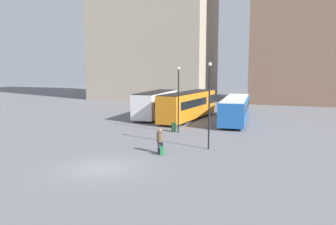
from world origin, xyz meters
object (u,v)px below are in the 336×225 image
object	(u,v)px
bus_2	(235,108)
trash_bin	(174,127)
lamp_post_0	(209,99)
lamp_post_1	(178,95)
bus_1	(189,104)
suitcase	(162,150)
bus_0	(156,103)
traveler	(160,138)

from	to	relation	value
bus_2	trash_bin	size ratio (longest dim) A/B	14.44
lamp_post_0	lamp_post_1	distance (m)	6.70
lamp_post_1	trash_bin	xyz separation A→B (m)	(-0.53, 0.33, -3.15)
bus_1	suitcase	xyz separation A→B (m)	(2.92, -16.30, -1.44)
bus_0	lamp_post_0	bearing A→B (deg)	-147.08
suitcase	lamp_post_1	bearing A→B (deg)	-1.40
suitcase	bus_2	bearing A→B (deg)	-20.70
bus_1	lamp_post_1	size ratio (longest dim) A/B	2.03
bus_0	lamp_post_0	size ratio (longest dim) A/B	1.55
bus_1	bus_2	size ratio (longest dim) A/B	1.02
traveler	lamp_post_1	distance (m)	8.12
bus_1	suitcase	bearing A→B (deg)	-163.97
lamp_post_0	trash_bin	size ratio (longest dim) A/B	7.56
bus_2	lamp_post_1	distance (m)	9.57
trash_bin	bus_0	bearing A→B (deg)	122.41
bus_0	suitcase	distance (m)	18.05
bus_1	lamp_post_1	world-z (taller)	lamp_post_1
bus_2	lamp_post_0	bearing A→B (deg)	176.20
bus_0	trash_bin	distance (m)	9.73
traveler	lamp_post_1	bearing A→B (deg)	-3.34
trash_bin	bus_2	bearing A→B (deg)	60.67
bus_1	trash_bin	distance (m)	8.11
bus_0	suitcase	xyz separation A→B (m)	(7.20, -16.50, -1.40)
lamp_post_1	bus_2	bearing A→B (deg)	64.49
bus_0	lamp_post_1	distance (m)	10.37
bus_1	traveler	distance (m)	16.13
bus_2	lamp_post_0	world-z (taller)	lamp_post_0
lamp_post_0	lamp_post_1	xyz separation A→B (m)	(-4.14, 5.27, -0.15)
lamp_post_1	bus_0	bearing A→B (deg)	123.94
lamp_post_0	traveler	bearing A→B (deg)	-141.56
traveler	lamp_post_0	size ratio (longest dim) A/B	0.28
trash_bin	lamp_post_1	bearing A→B (deg)	-31.54
suitcase	lamp_post_1	size ratio (longest dim) A/B	0.15
bus_1	bus_2	distance (m)	5.46
bus_2	traveler	bearing A→B (deg)	165.63
bus_1	lamp_post_1	bearing A→B (deg)	-164.37
bus_1	lamp_post_1	distance (m)	8.59
suitcase	trash_bin	xyz separation A→B (m)	(-2.03, 8.35, 0.09)
bus_1	traveler	bearing A→B (deg)	-164.91
bus_2	suitcase	distance (m)	16.70
traveler	lamp_post_0	bearing A→B (deg)	-63.52
trash_bin	bus_1	bearing A→B (deg)	96.39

